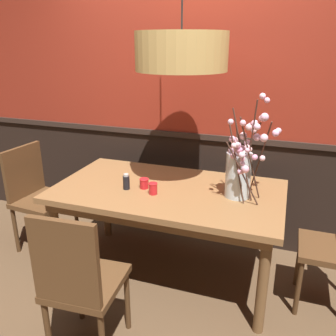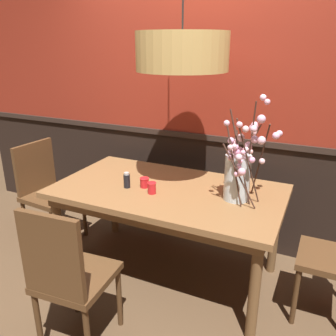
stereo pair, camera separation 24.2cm
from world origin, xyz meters
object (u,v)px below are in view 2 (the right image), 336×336
Objects in this scene: chair_near_side_left at (68,274)px; chair_far_side_left at (182,173)px; chair_head_west_end at (46,187)px; candle_holder_nearer_center at (144,182)px; condiment_bottle at (127,180)px; candle_holder_nearer_edge at (152,188)px; vase_with_blossoms at (239,172)px; pendant_lamp at (182,51)px; dining_table at (168,198)px.

chair_far_side_left is at bearing 91.58° from chair_near_side_left.
chair_far_side_left is 1.03× the size of chair_head_west_end.
condiment_bottle is (-0.12, -0.06, 0.02)m from candle_holder_nearer_center.
candle_holder_nearer_edge is (0.14, 0.80, 0.26)m from chair_near_side_left.
condiment_bottle is (-0.82, -0.14, -0.15)m from vase_with_blossoms.
chair_near_side_left is 1.28m from vase_with_blossoms.
chair_head_west_end is at bearing 175.55° from candle_holder_nearer_center.
chair_far_side_left is 0.75× the size of pendant_lamp.
chair_head_west_end is 0.73× the size of pendant_lamp.
vase_with_blossoms reaches higher than candle_holder_nearer_center.
chair_far_side_left is at bearing 106.22° from dining_table.
candle_holder_nearer_center is 0.99m from pendant_lamp.
chair_head_west_end is (-1.02, -0.86, -0.00)m from chair_far_side_left.
chair_far_side_left is at bearing 40.38° from chair_head_west_end.
chair_near_side_left is 11.36× the size of candle_holder_nearer_edge.
chair_far_side_left is (-0.26, 0.90, -0.14)m from dining_table.
chair_far_side_left is at bearing 132.25° from vase_with_blossoms.
chair_head_west_end is 7.76× the size of condiment_bottle.
chair_far_side_left reaches higher than dining_table.
chair_far_side_left reaches higher than candle_holder_nearer_center.
chair_near_side_left is 0.87m from condiment_bottle.
chair_near_side_left is 1.04× the size of chair_head_west_end.
pendant_lamp is (0.36, 0.20, 0.93)m from condiment_bottle.
vase_with_blossoms is (0.74, 0.96, 0.43)m from chair_near_side_left.
vase_with_blossoms is at bearing -47.75° from chair_far_side_left.
candle_holder_nearer_edge is 0.71× the size of condiment_bottle.
chair_near_side_left is at bearing -88.42° from chair_far_side_left.
vase_with_blossoms is (0.79, -0.87, 0.44)m from chair_far_side_left.
chair_far_side_left is 0.99m from candle_holder_nearer_center.
chair_head_west_end reaches higher than candle_holder_nearer_center.
chair_head_west_end is 1.25m from candle_holder_nearer_edge.
candle_holder_nearer_center is 0.14m from condiment_bottle.
dining_table is at bearing -1.46° from chair_head_west_end.
condiment_bottle is 0.09× the size of pendant_lamp.
candle_holder_nearer_center is (-0.17, -0.05, 0.12)m from dining_table.
vase_with_blossoms is at bearing -0.20° from chair_head_west_end.
candle_holder_nearer_center is (0.04, 0.88, 0.26)m from chair_near_side_left.
candle_holder_nearer_edge is at bearing -117.30° from dining_table.
vase_with_blossoms reaches higher than chair_far_side_left.
dining_table is 1.32× the size of pendant_lamp.
chair_head_west_end reaches higher than candle_holder_nearer_edge.
pendant_lamp reaches higher than vase_with_blossoms.
chair_far_side_left is at bearing 88.13° from condiment_bottle.
dining_table is 14.10× the size of condiment_bottle.
candle_holder_nearer_edge is at bearing -37.31° from candle_holder_nearer_center.
condiment_bottle is (-0.29, -0.11, 0.14)m from dining_table.
chair_far_side_left is 7.96× the size of condiment_bottle.
chair_near_side_left is (0.05, -1.83, 0.01)m from chair_far_side_left.
vase_with_blossoms is 0.73m from candle_holder_nearer_center.
pendant_lamp is at bearing 28.49° from condiment_bottle.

